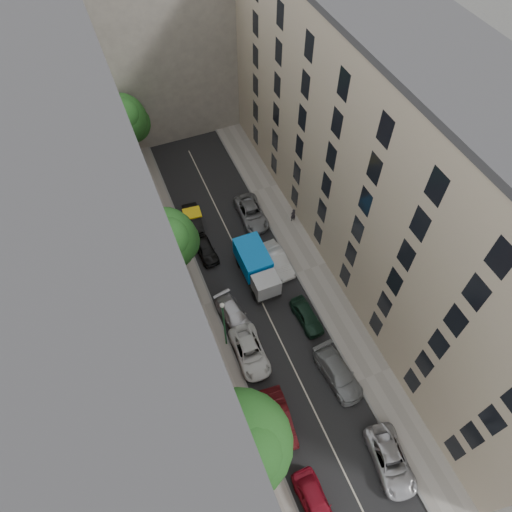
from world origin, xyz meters
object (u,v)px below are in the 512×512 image
car_left_2 (250,352)px  tree_near (242,445)px  car_right_3 (277,260)px  car_right_1 (338,373)px  pedestrian (293,215)px  car_left_3 (234,315)px  tree_far (123,122)px  lamp_post (224,320)px  car_left_4 (205,249)px  car_right_2 (307,316)px  tree_mid (166,242)px  car_right_4 (251,213)px  car_right_0 (391,461)px  tarp_truck (256,266)px  car_left_5 (193,221)px  car_left_0 (315,503)px  car_left_1 (279,418)px

car_left_2 → tree_near: 10.06m
car_right_3 → tree_near: tree_near is taller
car_right_1 → pedestrian: 16.29m
car_left_3 → tree_far: bearing=89.6°
lamp_post → tree_far: bearing=94.7°
car_left_3 → car_left_4: (0.00, 7.50, 0.00)m
car_left_3 → car_right_2: bearing=-32.3°
tree_mid → pedestrian: tree_mid is taller
car_left_4 → car_right_4: (5.60, 2.51, 0.05)m
car_left_2 → pedestrian: 14.86m
car_left_2 → tree_far: 26.20m
car_right_4 → tree_far: 15.71m
car_right_0 → tree_mid: size_ratio=0.57×
car_left_3 → tree_mid: 8.27m
tarp_truck → lamp_post: 7.57m
car_right_4 → tree_far: tree_far is taller
tree_far → car_left_5: bearing=-72.5°
car_left_4 → car_right_3: bearing=-37.1°
tree_near → tree_mid: bearing=90.0°
car_right_3 → tree_far: 20.80m
tree_near → tree_mid: 16.52m
car_left_3 → lamp_post: lamp_post is taller
car_left_5 → car_right_0: 26.59m
car_right_1 → car_right_2: 5.42m
car_left_3 → tree_near: 13.02m
car_left_3 → car_right_0: (5.94, -14.72, 0.04)m
car_left_0 → car_right_4: (5.60, 25.07, -0.04)m
car_left_5 → car_right_1: 19.82m
car_left_2 → car_right_1: 7.01m
car_left_2 → car_right_3: car_right_3 is taller
car_right_2 → lamp_post: size_ratio=0.63×
car_left_1 → car_right_4: car_left_1 is taller
car_right_0 → car_right_4: car_right_4 is taller
car_left_0 → car_right_0: size_ratio=0.87×
tree_near → car_right_1: bearing=20.6°
car_right_1 → tree_far: (-8.97, 29.69, 5.06)m
car_right_2 → pedestrian: 11.07m
tarp_truck → car_left_1: (-3.40, -12.55, -0.73)m
car_left_2 → tree_mid: 10.91m
car_left_1 → car_right_0: car_left_1 is taller
car_right_3 → tree_far: (-8.97, 18.07, 5.06)m
car_right_4 → tree_near: size_ratio=0.54×
car_left_1 → car_right_2: car_left_1 is taller
tree_far → pedestrian: 19.29m
car_left_5 → car_right_3: bearing=-47.5°
car_right_4 → car_left_3: bearing=-116.6°
car_right_0 → car_left_3: bearing=120.1°
car_left_2 → car_left_4: bearing=91.9°
tarp_truck → car_right_1: bearing=-78.8°
car_right_0 → lamp_post: bearing=128.0°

